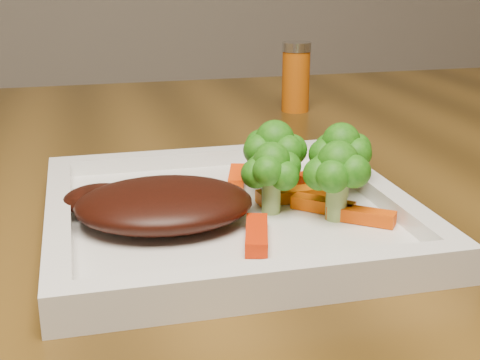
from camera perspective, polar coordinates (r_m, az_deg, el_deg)
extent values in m
cube|color=white|center=(0.52, -1.07, -3.33)|extent=(0.27, 0.27, 0.01)
ellipsoid|color=black|center=(0.49, -6.49, -2.04)|extent=(0.14, 0.11, 0.03)
cube|color=#D14103|center=(0.50, 10.30, -2.99)|extent=(0.05, 0.04, 0.01)
cube|color=red|center=(0.46, 1.43, -4.69)|extent=(0.03, 0.06, 0.01)
cube|color=#FF3104|center=(0.59, 7.36, 0.44)|extent=(0.06, 0.04, 0.01)
cube|color=#FA3C04|center=(0.58, -0.27, 0.25)|extent=(0.03, 0.05, 0.01)
cube|color=#FD5A04|center=(0.52, 7.09, -2.14)|extent=(0.05, 0.04, 0.01)
cube|color=#CD5603|center=(0.54, 4.37, -1.26)|extent=(0.06, 0.02, 0.01)
cylinder|color=#B5510A|center=(0.90, 4.79, 8.76)|extent=(0.05, 0.05, 0.09)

